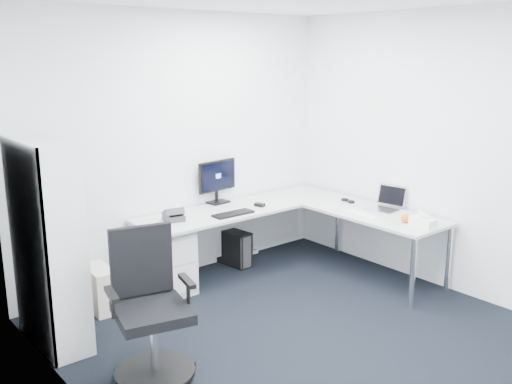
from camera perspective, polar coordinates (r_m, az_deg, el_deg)
ground at (r=4.75m, az=6.91°, el=-15.06°), size 4.20×4.20×0.00m
wall_back at (r=5.88m, az=-7.67°, el=4.48°), size 3.60×0.02×2.70m
wall_left at (r=3.24m, az=-15.04°, el=-3.35°), size 0.02×4.20×2.70m
wall_right at (r=5.70m, az=19.96°, el=3.49°), size 0.02×4.20×2.70m
l_desk at (r=5.88m, az=0.85°, el=-5.41°), size 2.41×1.35×0.70m
drawer_pedestal at (r=5.64m, az=-9.23°, el=-6.59°), size 0.44×0.55×0.68m
bookshelf at (r=4.75m, az=-20.10°, el=-4.93°), size 0.32×0.83×1.65m
task_chair at (r=4.13m, az=-10.35°, el=-11.39°), size 0.73×0.73×1.08m
black_pc_tower at (r=6.31m, az=-2.16°, el=-5.61°), size 0.22×0.41×0.39m
beige_pc_tower at (r=5.43m, az=-15.34°, el=-9.32°), size 0.22×0.44×0.40m
power_strip at (r=6.65m, az=-1.02°, el=-6.20°), size 0.32×0.06×0.04m
monitor at (r=6.12m, az=-3.84°, el=1.07°), size 0.52×0.22×0.48m
black_keyboard at (r=5.72m, az=-2.30°, el=-2.19°), size 0.43×0.16×0.02m
mouse at (r=6.03m, az=0.37°, el=-1.29°), size 0.09×0.12×0.03m
desk_phone at (r=5.56m, az=-8.24°, el=-2.21°), size 0.22×0.22×0.13m
laptop at (r=5.98m, az=12.46°, el=-0.71°), size 0.38×0.37×0.24m
white_keyboard at (r=5.80m, az=10.59°, el=-2.23°), size 0.16×0.39×0.01m
headphones at (r=6.29m, az=9.18°, el=-0.78°), size 0.13×0.18×0.04m
orange_fruit at (r=5.63m, az=14.72°, el=-2.52°), size 0.09×0.09×0.09m
tissue_box at (r=5.54m, az=16.34°, el=-2.92°), size 0.14×0.25×0.08m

